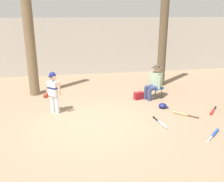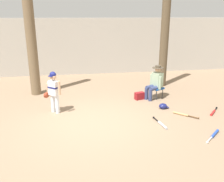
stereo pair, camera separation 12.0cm
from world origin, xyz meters
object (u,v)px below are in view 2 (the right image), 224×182
object	(u,v)px
bat_aluminum_silver	(162,124)
bat_red_barrel	(213,112)
tree_near_player	(30,30)
bat_wood_tan	(183,114)
bat_blue_youth	(214,135)
tree_behind_spectator	(165,28)
batting_helmet_navy	(163,106)
young_ballplayer	(53,90)
handbag_beside_stool	(140,96)
folding_stool	(157,88)
seated_spectator	(155,81)

from	to	relation	value
bat_aluminum_silver	bat_red_barrel	bearing A→B (deg)	16.73
tree_near_player	bat_wood_tan	size ratio (longest dim) A/B	9.01
bat_blue_youth	bat_red_barrel	xyz separation A→B (m)	(0.79, 1.36, 0.00)
bat_blue_youth	bat_red_barrel	bearing A→B (deg)	59.80
tree_behind_spectator	batting_helmet_navy	bearing A→B (deg)	-109.07
tree_near_player	young_ballplayer	distance (m)	2.72
handbag_beside_stool	bat_wood_tan	world-z (taller)	handbag_beside_stool
young_ballplayer	bat_wood_tan	xyz separation A→B (m)	(3.83, -0.85, -0.71)
tree_behind_spectator	handbag_beside_stool	world-z (taller)	tree_behind_spectator
tree_near_player	folding_stool	distance (m)	4.98
tree_near_player	folding_stool	xyz separation A→B (m)	(4.39, -1.18, -2.04)
folding_stool	bat_red_barrel	world-z (taller)	folding_stool
tree_near_player	young_ballplayer	world-z (taller)	tree_near_player
tree_behind_spectator	batting_helmet_navy	distance (m)	3.59
folding_stool	bat_blue_youth	size ratio (longest dim) A/B	0.83
tree_behind_spectator	young_ballplayer	world-z (taller)	tree_behind_spectator
young_ballplayer	batting_helmet_navy	bearing A→B (deg)	-3.66
tree_behind_spectator	seated_spectator	distance (m)	2.53
folding_stool	seated_spectator	size ratio (longest dim) A/B	0.44
handbag_beside_stool	bat_red_barrel	size ratio (longest dim) A/B	0.60
bat_red_barrel	bat_blue_youth	bearing A→B (deg)	-120.20
tree_behind_spectator	folding_stool	xyz separation A→B (m)	(-0.77, -1.55, -2.05)
folding_stool	batting_helmet_navy	distance (m)	1.08
bat_aluminum_silver	young_ballplayer	bearing A→B (deg)	154.65
seated_spectator	handbag_beside_stool	distance (m)	0.76
tree_near_player	handbag_beside_stool	bearing A→B (deg)	-18.11
tree_near_player	batting_helmet_navy	distance (m)	5.34
bat_wood_tan	young_ballplayer	bearing A→B (deg)	167.43
tree_near_player	bat_aluminum_silver	xyz separation A→B (m)	(3.78, -3.39, -2.37)
handbag_beside_stool	bat_blue_youth	distance (m)	3.17
bat_red_barrel	tree_behind_spectator	bearing A→B (deg)	99.04
folding_stool	bat_red_barrel	xyz separation A→B (m)	(1.28, -1.65, -0.33)
folding_stool	bat_red_barrel	distance (m)	2.11
tree_near_player	bat_red_barrel	xyz separation A→B (m)	(5.67, -2.83, -2.37)
handbag_beside_stool	bat_red_barrel	world-z (taller)	handbag_beside_stool
tree_near_player	seated_spectator	world-z (taller)	tree_near_player
seated_spectator	bat_red_barrel	distance (m)	2.19
seated_spectator	bat_wood_tan	distance (m)	1.77
folding_stool	young_ballplayer	bearing A→B (deg)	-167.21
seated_spectator	folding_stool	bearing A→B (deg)	25.38
folding_stool	bat_aluminum_silver	xyz separation A→B (m)	(-0.61, -2.21, -0.33)
seated_spectator	bat_aluminum_silver	xyz separation A→B (m)	(-0.52, -2.17, -0.61)
young_ballplayer	handbag_beside_stool	size ratio (longest dim) A/B	3.84
young_ballplayer	batting_helmet_navy	xyz separation A→B (m)	(3.45, -0.22, -0.67)
seated_spectator	tree_behind_spectator	bearing A→B (deg)	61.71
folding_stool	handbag_beside_stool	bearing A→B (deg)	-175.98
handbag_beside_stool	seated_spectator	bearing A→B (deg)	0.32
tree_behind_spectator	bat_wood_tan	size ratio (longest dim) A/B	8.82
seated_spectator	bat_blue_youth	world-z (taller)	seated_spectator
tree_behind_spectator	bat_red_barrel	size ratio (longest dim) A/B	9.35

